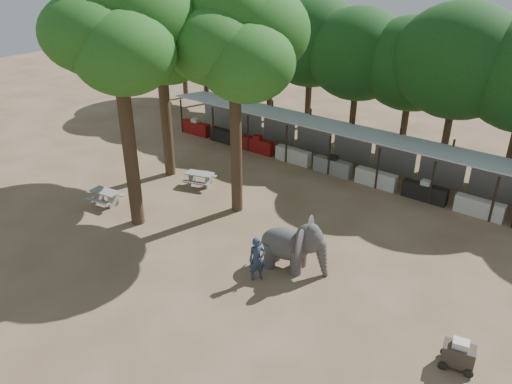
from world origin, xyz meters
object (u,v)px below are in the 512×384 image
Objects in this scene: picnic_table_far at (200,177)px; cart_front at (458,354)px; yard_tree_center at (116,26)px; yard_tree_left at (160,30)px; yard_tree_back at (234,38)px; handler at (257,259)px; picnic_table_near at (106,196)px; elephant at (294,245)px.

cart_front is (15.89, -4.77, 0.02)m from picnic_table_far.
cart_front is (15.56, -0.05, -8.69)m from yard_tree_center.
yard_tree_center is at bearing -104.72° from picnic_table_far.
yard_tree_left is 9.08× the size of cart_front.
yard_tree_center is at bearing -126.86° from yard_tree_back.
picnic_table_near is at bearing 127.06° from handler.
handler is 9.36m from picnic_table_far.
cart_front is at bearing -15.24° from yard_tree_left.
yard_tree_back is 3.68× the size of elephant.
elephant is at bearing 13.22° from handler.
handler reaches higher than cart_front.
cart_front is (18.22, -0.09, 0.02)m from picnic_table_near.
elephant is at bearing 156.99° from cart_front.
yard_tree_left is at bearing 170.54° from yard_tree_back.
yard_tree_center is 11.21m from handler.
yard_tree_center is 11.64m from elephant.
yard_tree_left is 3.57× the size of elephant.
elephant is 1.63× the size of handler.
elephant reaches higher than picnic_table_near.
yard_tree_back is at bearing -9.46° from yard_tree_left.
handler is at bearing -50.99° from picnic_table_far.
picnic_table_near is at bearing 179.17° from yard_tree_center.
elephant is (11.31, -3.74, -7.05)m from yard_tree_left.
picnic_table_near is at bearing -135.25° from picnic_table_far.
yard_tree_left is 20.71m from cart_front.
yard_tree_back is (3.00, 4.00, -0.67)m from yard_tree_center.
yard_tree_left is 13.86m from handler.
picnic_table_near is 0.91× the size of picnic_table_far.
cart_front reaches higher than picnic_table_near.
elephant is (5.31, -2.74, -7.40)m from yard_tree_back.
yard_tree_center is 6.36× the size of handler.
picnic_table_near is (0.34, -4.96, -7.70)m from yard_tree_left.
yard_tree_back is at bearing -30.84° from picnic_table_far.
yard_tree_center is 9.91m from picnic_table_far.
elephant is 1.71m from handler.
yard_tree_back is 9.84m from handler.
elephant reaches higher than cart_front.
handler is at bearing -43.01° from yard_tree_back.
picnic_table_near is at bearing 167.02° from cart_front.
yard_tree_back reaches higher than yard_tree_left.
handler is (10.57, -5.27, -7.25)m from yard_tree_left.
picnic_table_far is (-0.34, 4.71, -8.71)m from yard_tree_center.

